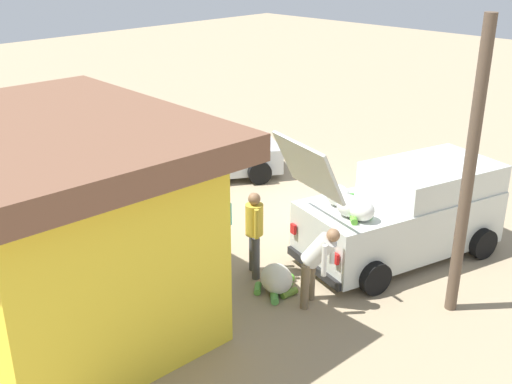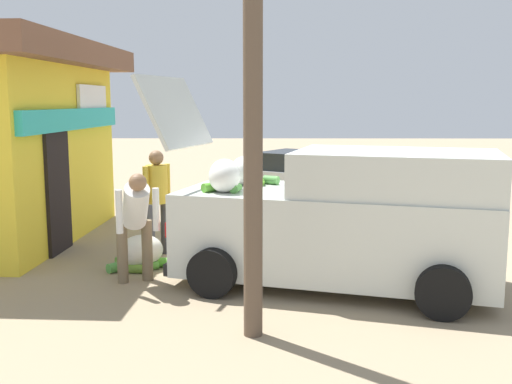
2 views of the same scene
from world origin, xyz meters
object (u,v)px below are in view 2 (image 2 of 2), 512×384
at_px(delivery_van, 344,218).
at_px(vendor_standing, 157,195).
at_px(unloaded_banana_pile, 140,253).
at_px(paint_bucket, 132,207).
at_px(customer_bending, 136,218).
at_px(parked_sedan, 307,180).

relative_size(delivery_van, vendor_standing, 2.88).
bearing_deg(unloaded_banana_pile, paint_bucket, 13.67).
relative_size(vendor_standing, unloaded_banana_pile, 1.79).
bearing_deg(unloaded_banana_pile, delivery_van, -105.80).
bearing_deg(customer_bending, vendor_standing, -0.76).
bearing_deg(delivery_van, vendor_standing, 60.67).
xyz_separation_m(parked_sedan, paint_bucket, (-1.41, 3.92, -0.43)).
xyz_separation_m(parked_sedan, vendor_standing, (-4.84, 2.76, 0.38)).
distance_m(unloaded_banana_pile, paint_bucket, 4.28).
distance_m(parked_sedan, unloaded_banana_pile, 6.29).
xyz_separation_m(parked_sedan, customer_bending, (-6.40, 2.78, 0.32)).
bearing_deg(paint_bucket, unloaded_banana_pile, -166.33).
bearing_deg(unloaded_banana_pile, vendor_standing, -11.46).
relative_size(customer_bending, unloaded_banana_pile, 1.63).
distance_m(delivery_van, parked_sedan, 6.40).
height_order(parked_sedan, paint_bucket, parked_sedan).
xyz_separation_m(vendor_standing, paint_bucket, (3.43, 1.16, -0.81)).
height_order(vendor_standing, paint_bucket, vendor_standing).
height_order(parked_sedan, unloaded_banana_pile, parked_sedan).
height_order(parked_sedan, customer_bending, customer_bending).
height_order(unloaded_banana_pile, paint_bucket, unloaded_banana_pile).
height_order(delivery_van, parked_sedan, delivery_van).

